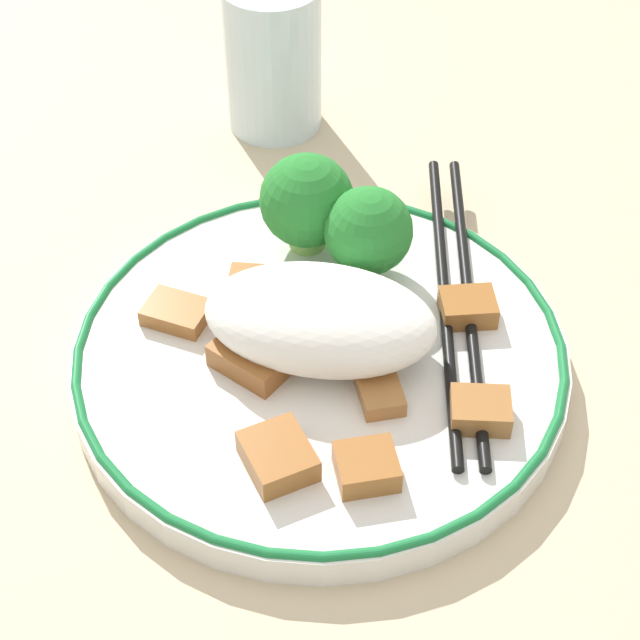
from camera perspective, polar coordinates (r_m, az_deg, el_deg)
name	(u,v)px	position (r m, az deg, el deg)	size (l,w,h in m)	color
ground_plane	(320,372)	(0.54, 0.00, -2.78)	(3.00, 3.00, 0.00)	#C6B28E
plate	(320,358)	(0.53, 0.00, -2.02)	(0.25, 0.25, 0.02)	white
rice_mound	(320,321)	(0.51, -0.02, -0.03)	(0.11, 0.07, 0.04)	white
broccoli_back_left	(368,232)	(0.55, 2.60, 4.73)	(0.05, 0.05, 0.05)	#7FB756
broccoli_back_center	(307,202)	(0.57, -0.72, 6.33)	(0.05, 0.05, 0.06)	#7FB756
meat_near_front	(177,312)	(0.54, -7.65, 0.40)	(0.04, 0.03, 0.01)	#995B28
meat_near_left	(468,308)	(0.54, 7.88, 0.66)	(0.03, 0.03, 0.01)	#995B28
meat_near_right	(378,385)	(0.51, 3.10, -3.50)	(0.03, 0.04, 0.01)	#9E6633
meat_near_back	(249,360)	(0.51, -3.82, -2.17)	(0.04, 0.04, 0.01)	brown
meat_on_rice_edge	(480,410)	(0.50, 8.55, -4.80)	(0.03, 0.03, 0.01)	#9E6633
meat_mid_left	(246,294)	(0.55, -3.95, 1.38)	(0.02, 0.04, 0.01)	#995B28
meat_mid_right	(278,456)	(0.48, -2.26, -7.27)	(0.04, 0.04, 0.01)	#995B28
meat_far_scatter	(367,467)	(0.47, 2.50, -7.83)	(0.03, 0.03, 0.01)	#995B28
chopsticks	(456,296)	(0.55, 7.26, 1.29)	(0.05, 0.22, 0.01)	black
drinking_glass	(273,57)	(0.68, -2.52, 13.83)	(0.06, 0.06, 0.09)	silver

